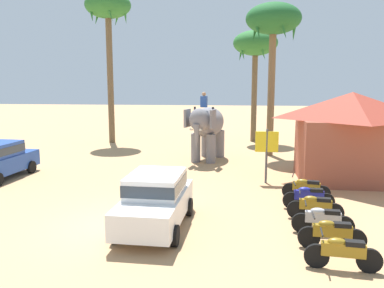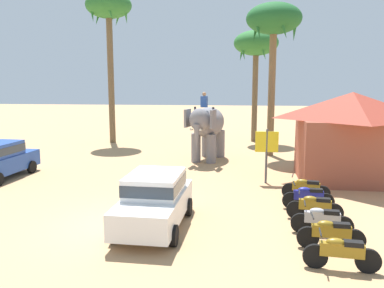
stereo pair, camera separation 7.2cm
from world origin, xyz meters
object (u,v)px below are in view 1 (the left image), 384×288
Objects in this scene: motorcycle_fourth_in_row at (315,206)px; motorcycle_end_of_row at (306,188)px; elephant_with_mahout at (207,125)px; motorcycle_far_in_row at (309,196)px; palm_tree_near_hut at (273,24)px; signboard_yellow at (267,145)px; motorcycle_second_in_row at (332,233)px; palm_tree_behind_elephant at (108,12)px; palm_tree_left_of_road at (255,46)px; motorcycle_nearest_camera at (343,252)px; roadside_hut at (350,134)px; car_sedan_foreground at (156,198)px; motorcycle_mid_row at (323,219)px.

motorcycle_fourth_in_row and motorcycle_end_of_row have the same top height.
motorcycle_fourth_in_row is at bearing -66.64° from elephant_with_mahout.
palm_tree_near_hut reaches higher than motorcycle_far_in_row.
palm_tree_near_hut is at bearing 83.35° from signboard_yellow.
elephant_with_mahout is 1.67× the size of signboard_yellow.
motorcycle_second_in_row is 2.29m from motorcycle_fourth_in_row.
elephant_with_mahout is at bearing -38.88° from palm_tree_behind_elephant.
motorcycle_end_of_row is 16.03m from palm_tree_left_of_road.
palm_tree_behind_elephant is 16.61m from signboard_yellow.
motorcycle_nearest_camera is 0.17× the size of palm_tree_behind_elephant.
palm_tree_behind_elephant is at bearing 126.55° from motorcycle_fourth_in_row.
palm_tree_left_of_road reaches higher than roadside_hut.
car_sedan_foreground reaches higher than motorcycle_second_in_row.
motorcycle_mid_row is 3.48m from motorcycle_end_of_row.
palm_tree_near_hut reaches higher than motorcycle_nearest_camera.
elephant_with_mahout is (0.95, 10.64, 1.06)m from car_sedan_foreground.
signboard_yellow is (10.21, -10.71, -7.54)m from palm_tree_behind_elephant.
car_sedan_foreground reaches higher than motorcycle_far_in_row.
roadside_hut is (2.61, 6.74, 1.66)m from motorcycle_mid_row.
palm_tree_near_hut reaches higher than motorcycle_mid_row.
elephant_with_mahout is 9.46m from motorcycle_far_in_row.
motorcycle_end_of_row is at bearing 88.15° from motorcycle_nearest_camera.
motorcycle_far_in_row is at bearing 89.23° from motorcycle_mid_row.
palm_tree_behind_elephant is at bearing 141.12° from elephant_with_mahout.
motorcycle_far_in_row is at bearing 89.60° from motorcycle_second_in_row.
palm_tree_left_of_road is at bearing 94.68° from motorcycle_end_of_row.
signboard_yellow is at bearing 108.43° from motorcycle_far_in_row.
palm_tree_near_hut reaches higher than car_sedan_foreground.
motorcycle_nearest_camera is 3.51m from motorcycle_fourth_in_row.
motorcycle_second_in_row is at bearing -90.40° from motorcycle_far_in_row.
motorcycle_nearest_camera is at bearing -87.16° from palm_tree_left_of_road.
motorcycle_far_in_row is 20.25m from palm_tree_behind_elephant.
palm_tree_near_hut reaches higher than elephant_with_mahout.
motorcycle_nearest_camera is 1.00× the size of motorcycle_fourth_in_row.
palm_tree_left_of_road is at bearing 93.67° from motorcycle_fourth_in_row.
elephant_with_mahout is 0.45× the size of palm_tree_near_hut.
motorcycle_mid_row and motorcycle_far_in_row have the same top height.
motorcycle_far_in_row is 3.94m from signboard_yellow.
motorcycle_fourth_in_row is 21.05m from palm_tree_behind_elephant.
motorcycle_nearest_camera is 0.22× the size of palm_tree_left_of_road.
motorcycle_mid_row is at bearing -92.49° from motorcycle_end_of_row.
motorcycle_end_of_row is at bearing -127.09° from roadside_hut.
roadside_hut is (2.58, 5.50, 1.66)m from motorcycle_fourth_in_row.
motorcycle_far_in_row is 0.20× the size of palm_tree_near_hut.
motorcycle_nearest_camera is 16.59m from palm_tree_near_hut.
motorcycle_second_in_row is 22.76m from palm_tree_behind_elephant.
elephant_with_mahout is 0.38× the size of palm_tree_behind_elephant.
motorcycle_mid_row is 14.58m from palm_tree_near_hut.
motorcycle_nearest_camera is at bearing -91.85° from motorcycle_end_of_row.
motorcycle_mid_row is 0.22× the size of palm_tree_left_of_road.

